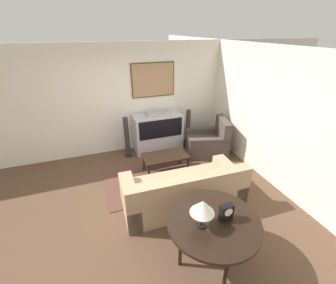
% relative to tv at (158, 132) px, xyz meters
% --- Properties ---
extents(ground_plane, '(12.00, 12.00, 0.00)m').
position_rel_tv_xyz_m(ground_plane, '(-0.79, -1.78, -0.51)').
color(ground_plane, brown).
extents(wall_back, '(12.00, 0.10, 2.70)m').
position_rel_tv_xyz_m(wall_back, '(-0.77, 0.35, 0.85)').
color(wall_back, silver).
rests_on(wall_back, ground_plane).
extents(wall_right, '(0.06, 12.00, 2.70)m').
position_rel_tv_xyz_m(wall_right, '(1.84, -1.78, 0.84)').
color(wall_right, silver).
rests_on(wall_right, ground_plane).
extents(area_rug, '(2.51, 1.68, 0.01)m').
position_rel_tv_xyz_m(area_rug, '(-0.28, -1.14, -0.50)').
color(area_rug, brown).
rests_on(area_rug, ground_plane).
extents(tv, '(1.24, 0.56, 1.08)m').
position_rel_tv_xyz_m(tv, '(0.00, 0.00, 0.00)').
color(tv, '#B7B7BC').
rests_on(tv, ground_plane).
extents(couch, '(2.21, 1.01, 0.83)m').
position_rel_tv_xyz_m(couch, '(-0.19, -2.19, -0.21)').
color(couch, tan).
rests_on(couch, ground_plane).
extents(armchair, '(1.18, 1.07, 0.93)m').
position_rel_tv_xyz_m(armchair, '(1.17, -0.61, -0.21)').
color(armchair, '#473D38').
rests_on(armchair, ground_plane).
extents(coffee_table, '(1.00, 0.55, 0.44)m').
position_rel_tv_xyz_m(coffee_table, '(-0.16, -1.08, -0.12)').
color(coffee_table, black).
rests_on(coffee_table, ground_plane).
extents(console_table, '(1.22, 1.22, 0.76)m').
position_rel_tv_xyz_m(console_table, '(-0.29, -3.36, 0.19)').
color(console_table, black).
rests_on(console_table, ground_plane).
extents(table_lamp, '(0.30, 0.30, 0.40)m').
position_rel_tv_xyz_m(table_lamp, '(-0.49, -3.39, 0.56)').
color(table_lamp, black).
rests_on(table_lamp, console_table).
extents(mantel_clock, '(0.17, 0.10, 0.23)m').
position_rel_tv_xyz_m(mantel_clock, '(-0.14, -3.39, 0.37)').
color(mantel_clock, black).
rests_on(mantel_clock, console_table).
extents(speaker_tower_left, '(0.20, 0.20, 1.05)m').
position_rel_tv_xyz_m(speaker_tower_left, '(-0.83, -0.07, -0.01)').
color(speaker_tower_left, black).
rests_on(speaker_tower_left, ground_plane).
extents(speaker_tower_right, '(0.20, 0.20, 1.05)m').
position_rel_tv_xyz_m(speaker_tower_right, '(0.83, -0.07, -0.01)').
color(speaker_tower_right, black).
rests_on(speaker_tower_right, ground_plane).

